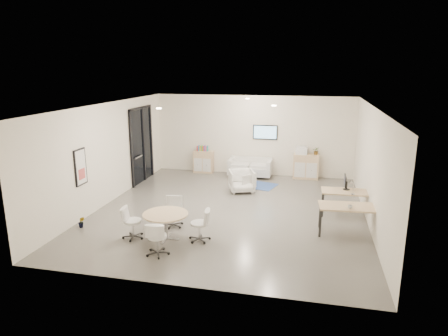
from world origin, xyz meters
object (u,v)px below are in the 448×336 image
loveseat (250,168)px  desk_front (349,209)px  sideboard_left (204,162)px  armchair_left (243,180)px  desk_rear (346,193)px  armchair_right (242,180)px  round_table (165,217)px  sideboard_right (306,166)px

loveseat → desk_front: 6.18m
sideboard_left → loveseat: 2.01m
armchair_left → desk_rear: 3.92m
loveseat → armchair_right: 2.10m
armchair_right → round_table: armchair_right is taller
armchair_left → desk_rear: size_ratio=0.49×
sideboard_right → desk_front: size_ratio=0.62×
armchair_left → desk_rear: (3.42, -1.89, 0.31)m
desk_rear → loveseat: bearing=131.5°
round_table → armchair_right: bearing=75.0°
sideboard_left → round_table: sideboard_left is taller
sideboard_left → armchair_right: size_ratio=1.07×
desk_front → desk_rear: bearing=83.7°
sideboard_left → sideboard_right: sideboard_right is taller
sideboard_left → armchair_left: (2.01, -2.00, -0.10)m
sideboard_left → armchair_left: sideboard_left is taller
loveseat → desk_rear: same height
sideboard_left → desk_rear: (5.44, -3.89, 0.22)m
sideboard_left → armchair_left: size_ratio=1.28×
armchair_left → armchair_right: (0.01, -0.30, 0.07)m
sideboard_right → armchair_left: (-2.17, -1.97, -0.13)m
armchair_left → desk_rear: desk_rear is taller
loveseat → desk_rear: size_ratio=1.19×
loveseat → desk_front: bearing=-55.2°
armchair_right → desk_rear: armchair_right is taller
sideboard_right → loveseat: size_ratio=0.57×
sideboard_right → round_table: size_ratio=0.85×
loveseat → armchair_right: bearing=-87.8°
sideboard_right → loveseat: 2.19m
armchair_right → loveseat: bearing=70.6°
armchair_right → desk_front: 4.55m
sideboard_right → round_table: bearing=-116.6°
sideboard_right → desk_rear: sideboard_right is taller
armchair_right → sideboard_right: bearing=26.4°
sideboard_left → armchair_right: 3.06m
loveseat → desk_front: (3.39, -5.16, 0.36)m
desk_rear → desk_front: (-0.05, -1.47, 0.04)m
armchair_left → desk_front: size_ratio=0.45×
armchair_right → sideboard_left: bearing=111.3°
armchair_right → desk_rear: size_ratio=0.59×
sideboard_left → armchair_right: sideboard_left is taller
sideboard_left → sideboard_right: size_ratio=0.93×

